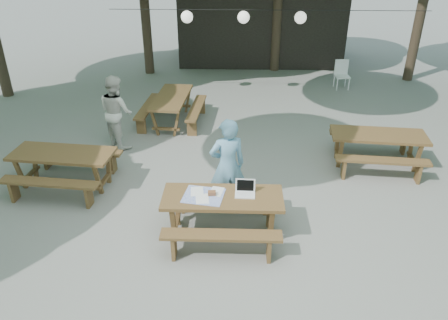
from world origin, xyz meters
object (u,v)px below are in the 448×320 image
woman (227,166)px  plastic_chair (341,81)px  second_person (116,111)px  picnic_table_nw (65,169)px  main_picnic_table (223,214)px

woman → plastic_chair: bearing=-132.6°
woman → second_person: woman is taller
picnic_table_nw → plastic_chair: 9.24m
woman → plastic_chair: (3.52, 6.94, -0.64)m
second_person → picnic_table_nw: bearing=118.3°
woman → second_person: (-2.65, 2.58, -0.04)m
main_picnic_table → woman: size_ratio=1.11×
main_picnic_table → second_person: bearing=127.7°
main_picnic_table → woman: (0.06, 0.78, 0.51)m
main_picnic_table → plastic_chair: plastic_chair is taller
woman → second_person: bearing=-59.9°
picnic_table_nw → plastic_chair: bearing=48.2°
main_picnic_table → picnic_table_nw: bearing=155.6°
picnic_table_nw → plastic_chair: plastic_chair is taller
plastic_chair → picnic_table_nw: bearing=-141.6°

